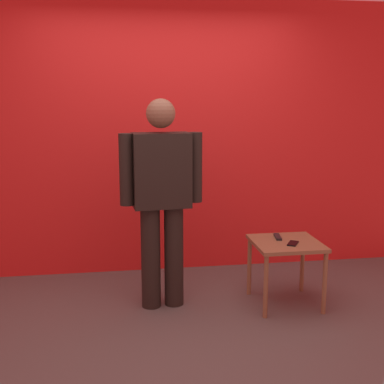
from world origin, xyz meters
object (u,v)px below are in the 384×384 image
standing_person (162,193)px  side_table (286,251)px  cell_phone (293,243)px  tv_remote (278,237)px

standing_person → side_table: bearing=-7.2°
standing_person → cell_phone: size_ratio=11.75×
standing_person → cell_phone: bearing=-11.1°
standing_person → cell_phone: 1.13m
side_table → cell_phone: (0.03, -0.08, 0.08)m
side_table → cell_phone: bearing=-70.0°
side_table → standing_person: bearing=172.8°
side_table → tv_remote: bearing=109.3°
cell_phone → tv_remote: (-0.07, 0.19, 0.01)m
side_table → cell_phone: size_ratio=3.76×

